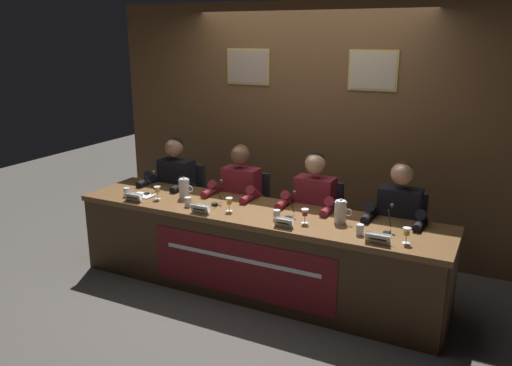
{
  "coord_description": "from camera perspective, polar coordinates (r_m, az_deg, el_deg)",
  "views": [
    {
      "loc": [
        1.95,
        -3.9,
        2.26
      ],
      "look_at": [
        0.0,
        0.0,
        1.01
      ],
      "focal_mm": 36.3,
      "sensor_mm": 36.0,
      "label": 1
    }
  ],
  "objects": [
    {
      "name": "water_pitcher_left_side",
      "position": [
        4.97,
        -7.91,
        -0.61
      ],
      "size": [
        0.15,
        0.1,
        0.21
      ],
      "color": "silver",
      "rests_on": "conference_table"
    },
    {
      "name": "chair_far_left",
      "position": [
        5.75,
        -7.92,
        -2.59
      ],
      "size": [
        0.44,
        0.45,
        0.91
      ],
      "color": "black",
      "rests_on": "ground_plane"
    },
    {
      "name": "chair_far_right",
      "position": [
        4.89,
        15.5,
        -6.44
      ],
      "size": [
        0.44,
        0.45,
        0.91
      ],
      "color": "black",
      "rests_on": "ground_plane"
    },
    {
      "name": "microphone_far_left",
      "position": [
        5.16,
        -11.71,
        -0.4
      ],
      "size": [
        0.06,
        0.17,
        0.22
      ],
      "color": "black",
      "rests_on": "conference_table"
    },
    {
      "name": "juice_glass_center_right",
      "position": [
        4.29,
        5.41,
        -3.35
      ],
      "size": [
        0.06,
        0.06,
        0.12
      ],
      "color": "white",
      "rests_on": "conference_table"
    },
    {
      "name": "conference_table",
      "position": [
        4.61,
        -0.62,
        -6.2
      ],
      "size": [
        3.42,
        0.77,
        0.76
      ],
      "color": "brown",
      "rests_on": "ground_plane"
    },
    {
      "name": "water_cup_center_left",
      "position": [
        4.74,
        -7.5,
        -2.12
      ],
      "size": [
        0.06,
        0.06,
        0.08
      ],
      "color": "silver",
      "rests_on": "conference_table"
    },
    {
      "name": "water_cup_far_left",
      "position": [
        5.14,
        -14.04,
        -1.03
      ],
      "size": [
        0.06,
        0.06,
        0.08
      ],
      "color": "silver",
      "rests_on": "conference_table"
    },
    {
      "name": "nameplate_center_left",
      "position": [
        4.55,
        -6.16,
        -2.85
      ],
      "size": [
        0.17,
        0.06,
        0.08
      ],
      "color": "white",
      "rests_on": "conference_table"
    },
    {
      "name": "microphone_center_left",
      "position": [
        4.76,
        -4.34,
        -1.49
      ],
      "size": [
        0.06,
        0.17,
        0.22
      ],
      "color": "black",
      "rests_on": "conference_table"
    },
    {
      "name": "microphone_far_right",
      "position": [
        4.21,
        14.4,
        -4.37
      ],
      "size": [
        0.06,
        0.17,
        0.22
      ],
      "color": "black",
      "rests_on": "conference_table"
    },
    {
      "name": "panelist_center_left",
      "position": [
        5.11,
        -2.06,
        -1.56
      ],
      "size": [
        0.51,
        0.48,
        1.23
      ],
      "color": "black",
      "rests_on": "ground_plane"
    },
    {
      "name": "panelist_far_right",
      "position": [
        4.61,
        15.26,
        -4.13
      ],
      "size": [
        0.51,
        0.48,
        1.23
      ],
      "color": "black",
      "rests_on": "ground_plane"
    },
    {
      "name": "juice_glass_far_left",
      "position": [
        4.98,
        -10.81,
        -0.8
      ],
      "size": [
        0.06,
        0.06,
        0.12
      ],
      "color": "white",
      "rests_on": "conference_table"
    },
    {
      "name": "nameplate_far_right",
      "position": [
        3.99,
        13.31,
        -5.98
      ],
      "size": [
        0.19,
        0.06,
        0.08
      ],
      "color": "white",
      "rests_on": "conference_table"
    },
    {
      "name": "juice_glass_center_left",
      "position": [
        4.56,
        -2.97,
        -2.1
      ],
      "size": [
        0.06,
        0.06,
        0.12
      ],
      "color": "white",
      "rests_on": "conference_table"
    },
    {
      "name": "nameplate_center_right",
      "position": [
        4.2,
        3.1,
        -4.38
      ],
      "size": [
        0.16,
        0.06,
        0.08
      ],
      "color": "white",
      "rests_on": "conference_table"
    },
    {
      "name": "document_stack_far_left",
      "position": [
        5.13,
        -12.38,
        -1.35
      ],
      "size": [
        0.21,
        0.15,
        0.01
      ],
      "color": "white",
      "rests_on": "conference_table"
    },
    {
      "name": "water_cup_center_right",
      "position": [
        4.37,
        2.3,
        -3.58
      ],
      "size": [
        0.06,
        0.06,
        0.08
      ],
      "color": "silver",
      "rests_on": "conference_table"
    },
    {
      "name": "microphone_center_right",
      "position": [
        4.42,
        3.81,
        -2.89
      ],
      "size": [
        0.06,
        0.17,
        0.22
      ],
      "color": "black",
      "rests_on": "conference_table"
    },
    {
      "name": "panelist_far_left",
      "position": [
        5.51,
        -9.19,
        -0.45
      ],
      "size": [
        0.51,
        0.48,
        1.23
      ],
      "color": "black",
      "rests_on": "ground_plane"
    },
    {
      "name": "juice_glass_far_right",
      "position": [
        4.03,
        16.27,
        -5.27
      ],
      "size": [
        0.06,
        0.06,
        0.12
      ],
      "color": "white",
      "rests_on": "conference_table"
    },
    {
      "name": "water_pitcher_right_side",
      "position": [
        4.34,
        9.3,
        -3.15
      ],
      "size": [
        0.15,
        0.1,
        0.21
      ],
      "color": "silver",
      "rests_on": "conference_table"
    },
    {
      "name": "wall_back_panelled",
      "position": [
        5.58,
        5.72,
        6.07
      ],
      "size": [
        4.62,
        0.14,
        2.6
      ],
      "color": "brown",
      "rests_on": "ground_plane"
    },
    {
      "name": "chair_center_right",
      "position": [
        5.08,
        6.84,
        -5.12
      ],
      "size": [
        0.44,
        0.45,
        0.91
      ],
      "color": "black",
      "rests_on": "ground_plane"
    },
    {
      "name": "chair_center_left",
      "position": [
        5.37,
        -1.01,
        -3.81
      ],
      "size": [
        0.44,
        0.45,
        0.91
      ],
      "color": "black",
      "rests_on": "ground_plane"
    },
    {
      "name": "panelist_center_right",
      "position": [
        4.81,
        6.14,
        -2.81
      ],
      "size": [
        0.51,
        0.48,
        1.23
      ],
      "color": "black",
      "rests_on": "ground_plane"
    },
    {
      "name": "ground_plane",
      "position": [
        4.92,
        0.0,
        -11.36
      ],
      "size": [
        12.0,
        12.0,
        0.0
      ],
      "primitive_type": "plane",
      "color": "#4C4742"
    },
    {
      "name": "nameplate_far_left",
      "position": [
        4.97,
        -13.37,
        -1.54
      ],
      "size": [
        0.18,
        0.06,
        0.08
      ],
      "color": "white",
      "rests_on": "conference_table"
    },
    {
      "name": "water_cup_far_right",
      "position": [
        4.13,
        11.37,
        -5.12
      ],
      "size": [
        0.06,
        0.06,
        0.08
      ],
      "color": "silver",
      "rests_on": "conference_table"
    }
  ]
}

